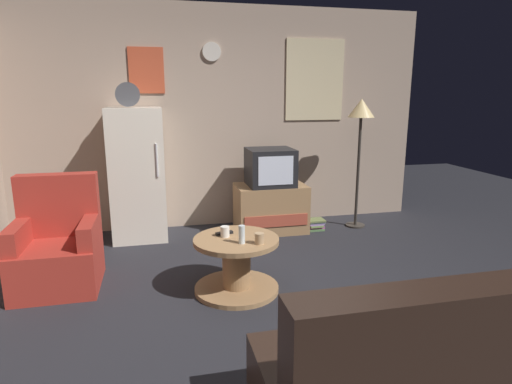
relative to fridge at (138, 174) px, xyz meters
The scene contains 14 objects.
ground_plane 2.43m from the fridge, 64.35° to the right, with size 12.00×12.00×0.00m, color #232328.
wall_with_art 1.23m from the fridge, 19.94° to the left, with size 5.20×0.12×2.69m.
fridge is the anchor object (origin of this frame).
tv_stand 1.62m from the fridge, ahead, with size 0.84×0.53×0.57m.
crt_tv 1.54m from the fridge, ahead, with size 0.54×0.51×0.44m.
standing_lamp 2.72m from the fridge, ahead, with size 0.32×0.32×1.59m.
coffee_table 1.92m from the fridge, 63.17° to the right, with size 0.72×0.72×0.47m.
wine_glass 1.99m from the fridge, 64.38° to the right, with size 0.05×0.05×0.15m, color silver.
mug_ceramic_white 1.77m from the fridge, 64.75° to the right, with size 0.08×0.08×0.09m, color silver.
mug_ceramic_tan 2.09m from the fridge, 61.53° to the right, with size 0.08×0.08×0.09m, color tan.
remote_control 1.72m from the fridge, 63.74° to the right, with size 0.15×0.04×0.02m, color black.
armchair 1.42m from the fridge, 119.00° to the right, with size 0.68×0.68×0.96m.
couch 3.79m from the fridge, 66.65° to the right, with size 1.70×0.80×0.92m.
book_stack 2.21m from the fridge, ahead, with size 0.22×0.18×0.13m.
Camera 1 is at (-0.78, -2.94, 1.66)m, focal length 30.28 mm.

